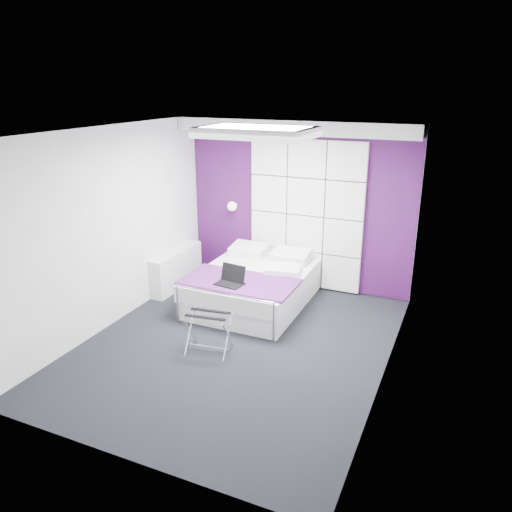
{
  "coord_description": "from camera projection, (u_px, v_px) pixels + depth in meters",
  "views": [
    {
      "loc": [
        2.44,
        -4.96,
        3.1
      ],
      "look_at": [
        0.11,
        0.35,
        1.07
      ],
      "focal_mm": 35.0,
      "sensor_mm": 36.0,
      "label": 1
    }
  ],
  "objects": [
    {
      "name": "floor",
      "position": [
        237.0,
        344.0,
        6.24
      ],
      "size": [
        4.4,
        4.4,
        0.0
      ],
      "primitive_type": "plane",
      "color": "black",
      "rests_on": "ground"
    },
    {
      "name": "ceiling",
      "position": [
        234.0,
        131.0,
        5.38
      ],
      "size": [
        4.4,
        4.4,
        0.0
      ],
      "primitive_type": "plane",
      "rotation": [
        3.14,
        0.0,
        0.0
      ],
      "color": "white",
      "rests_on": "wall_back"
    },
    {
      "name": "wall_back",
      "position": [
        298.0,
        205.0,
        7.71
      ],
      "size": [
        3.6,
        0.0,
        3.6
      ],
      "primitive_type": "plane",
      "rotation": [
        1.57,
        0.0,
        0.0
      ],
      "color": "silver",
      "rests_on": "floor"
    },
    {
      "name": "wall_left",
      "position": [
        111.0,
        228.0,
        6.49
      ],
      "size": [
        0.0,
        4.4,
        4.4
      ],
      "primitive_type": "plane",
      "rotation": [
        1.57,
        0.0,
        1.57
      ],
      "color": "silver",
      "rests_on": "floor"
    },
    {
      "name": "wall_right",
      "position": [
        393.0,
        267.0,
        5.12
      ],
      "size": [
        0.0,
        4.4,
        4.4
      ],
      "primitive_type": "plane",
      "rotation": [
        1.57,
        0.0,
        -1.57
      ],
      "color": "silver",
      "rests_on": "floor"
    },
    {
      "name": "accent_wall",
      "position": [
        298.0,
        205.0,
        7.7
      ],
      "size": [
        3.58,
        0.02,
        2.58
      ],
      "primitive_type": "cube",
      "color": "#401047",
      "rests_on": "wall_back"
    },
    {
      "name": "soffit",
      "position": [
        294.0,
        127.0,
        7.09
      ],
      "size": [
        3.58,
        0.5,
        0.2
      ],
      "primitive_type": "cube",
      "color": "white",
      "rests_on": "wall_back"
    },
    {
      "name": "headboard",
      "position": [
        306.0,
        215.0,
        7.64
      ],
      "size": [
        1.8,
        0.08,
        2.3
      ],
      "primitive_type": null,
      "color": "white",
      "rests_on": "wall_back"
    },
    {
      "name": "skylight",
      "position": [
        256.0,
        131.0,
        5.91
      ],
      "size": [
        1.36,
        0.86,
        0.12
      ],
      "primitive_type": null,
      "color": "white",
      "rests_on": "ceiling"
    },
    {
      "name": "wall_lamp",
      "position": [
        233.0,
        206.0,
        8.01
      ],
      "size": [
        0.15,
        0.15,
        0.15
      ],
      "primitive_type": "sphere",
      "color": "white",
      "rests_on": "wall_back"
    },
    {
      "name": "radiator",
      "position": [
        177.0,
        269.0,
        7.9
      ],
      "size": [
        0.22,
        1.2,
        0.6
      ],
      "primitive_type": "cube",
      "color": "white",
      "rests_on": "floor"
    },
    {
      "name": "bed",
      "position": [
        253.0,
        286.0,
        7.3
      ],
      "size": [
        1.56,
        1.88,
        0.67
      ],
      "color": "white",
      "rests_on": "floor"
    },
    {
      "name": "nightstand",
      "position": [
        245.0,
        250.0,
        8.13
      ],
      "size": [
        0.42,
        0.32,
        0.05
      ],
      "primitive_type": "cube",
      "color": "white",
      "rests_on": "wall_back"
    },
    {
      "name": "luggage_rack",
      "position": [
        209.0,
        332.0,
        6.01
      ],
      "size": [
        0.51,
        0.37,
        0.5
      ],
      "rotation": [
        0.0,
        0.0,
        0.15
      ],
      "color": "silver",
      "rests_on": "floor"
    },
    {
      "name": "laptop",
      "position": [
        231.0,
        279.0,
        6.71
      ],
      "size": [
        0.36,
        0.26,
        0.26
      ],
      "rotation": [
        0.0,
        0.0,
        -0.13
      ],
      "color": "black",
      "rests_on": "bed"
    }
  ]
}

